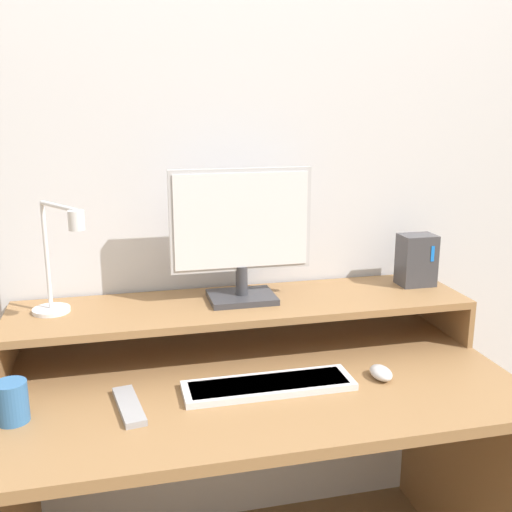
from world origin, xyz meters
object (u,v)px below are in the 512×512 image
Objects in this scene: router_dock at (416,260)px; keyboard at (269,385)px; desk_lamp at (58,268)px; mouse at (381,373)px; mug at (12,402)px; remote_control at (129,406)px; monitor at (241,232)px.

keyboard is (-0.58, -0.32, -0.22)m from router_dock.
desk_lamp is 0.92m from mouse.
mug is (-0.63, -0.02, 0.04)m from keyboard.
router_dock is 0.70m from keyboard.
keyboard is at bearing 1.79° from mug.
keyboard reaches higher than remote_control.
monitor reaches higher than mug.
desk_lamp is at bearing 153.09° from keyboard.
remote_control is at bearing -159.76° from router_dock.
keyboard is at bearing 3.82° from remote_control.
monitor reaches higher than router_dock.
router_dock is 1.03m from remote_control.
mouse is (-0.27, -0.33, -0.22)m from router_dock.
router_dock is 0.84× the size of remote_control.
desk_lamp is 1.11m from router_dock.
router_dock is 0.37× the size of keyboard.
keyboard is 4.54× the size of mug.
desk_lamp is 3.73× the size of mouse.
monitor is at bearing 42.69° from remote_control.
mug is (-0.27, 0.00, 0.04)m from remote_control.
desk_lamp reaches higher than router_dock.
monitor is 2.51× the size of router_dock.
keyboard is (0.52, -0.27, -0.28)m from desk_lamp.
monitor is at bearing 3.77° from desk_lamp.
desk_lamp is at bearing 70.54° from mug.
monitor is 0.56m from mouse.
monitor is at bearing 27.37° from mug.
mug reaches higher than remote_control.
mug reaches higher than keyboard.
desk_lamp is at bearing -177.09° from router_dock.
desk_lamp is at bearing 161.62° from mouse.
mug is at bearing -178.21° from keyboard.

